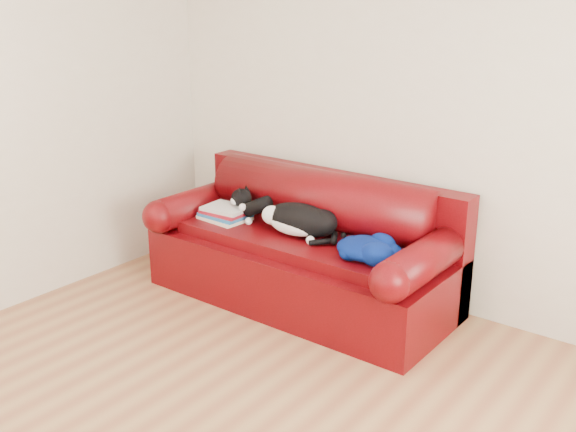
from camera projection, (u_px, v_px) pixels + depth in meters
The scene contains 6 objects.
room_shell at pixel (254, 97), 2.59m from camera, with size 4.52×4.02×2.61m.
sofa_base at pixel (301, 268), 4.65m from camera, with size 2.10×0.90×0.50m.
sofa_back at pixel (321, 218), 4.74m from camera, with size 2.10×1.01×0.88m.
book_stack at pixel (226, 213), 4.82m from camera, with size 0.35×0.28×0.10m.
cat at pixel (298, 220), 4.50m from camera, with size 0.75×0.34×0.27m.
blanket at pixel (368, 248), 4.13m from camera, with size 0.46×0.42×0.14m.
Camera 1 is at (1.81, -1.97, 2.05)m, focal length 42.00 mm.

